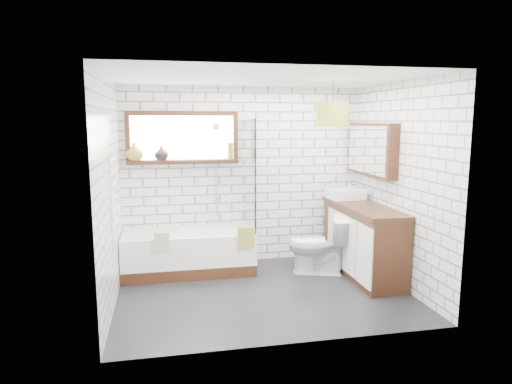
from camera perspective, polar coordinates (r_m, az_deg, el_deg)
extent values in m
cube|color=black|center=(5.60, 0.88, -12.43)|extent=(3.40, 2.60, 0.01)
cube|color=white|center=(5.23, 0.95, 14.10)|extent=(3.40, 2.60, 0.01)
cube|color=white|center=(6.54, -1.57, 2.05)|extent=(3.40, 0.01, 2.50)
cube|color=white|center=(4.02, 4.94, -2.34)|extent=(3.40, 0.01, 2.50)
cube|color=white|center=(5.18, -17.84, -0.20)|extent=(0.01, 2.60, 2.50)
cube|color=white|center=(5.88, 17.37, 0.86)|extent=(0.01, 2.60, 2.50)
cube|color=black|center=(6.36, -9.13, 6.72)|extent=(1.52, 0.16, 0.68)
cube|color=white|center=(5.18, -17.32, -0.74)|extent=(0.06, 0.52, 1.00)
cube|color=black|center=(6.33, 14.24, 5.19)|extent=(0.16, 1.20, 0.70)
cylinder|color=silver|center=(6.42, -5.02, 2.79)|extent=(0.02, 0.02, 1.30)
cube|color=white|center=(6.26, -8.41, -7.42)|extent=(1.73, 0.76, 0.56)
cube|color=white|center=(6.16, -0.75, 2.18)|extent=(0.02, 0.72, 1.50)
cube|color=olive|center=(5.91, -1.28, -5.71)|extent=(0.21, 0.06, 0.28)
cube|color=#C0B485|center=(5.82, -11.72, -6.13)|extent=(0.19, 0.05, 0.24)
cube|color=black|center=(6.23, 13.20, -5.83)|extent=(0.53, 1.65, 0.94)
cube|color=white|center=(6.54, 11.07, -0.20)|extent=(0.47, 0.41, 0.14)
cylinder|color=silver|center=(6.59, 12.36, 0.28)|extent=(0.03, 0.03, 0.14)
imported|color=white|center=(6.18, 7.74, -6.56)|extent=(0.65, 0.86, 0.78)
imported|color=olive|center=(6.34, -14.97, 4.72)|extent=(0.27, 0.27, 0.24)
imported|color=black|center=(6.33, -11.73, 4.63)|extent=(0.23, 0.23, 0.20)
cylinder|color=olive|center=(6.40, -3.23, 4.97)|extent=(0.09, 0.09, 0.22)
cylinder|color=olive|center=(5.39, 9.54, 9.52)|extent=(0.37, 0.37, 0.27)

